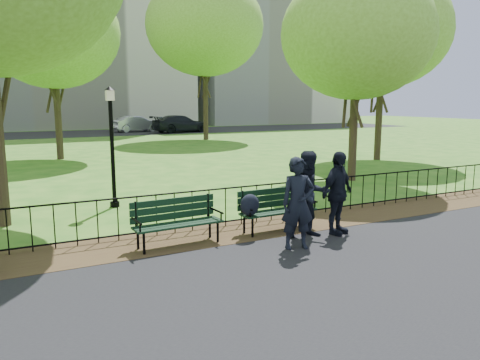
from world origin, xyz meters
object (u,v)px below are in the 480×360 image
park_bench_left_a (176,217)px  tree_far_c (52,32)px  person_mid (310,194)px  sedan_silver (136,124)px  lamppost (112,142)px  tree_mid_e (383,31)px  person_left (298,203)px  tree_near_e (357,35)px  park_bench_main (264,205)px  tree_far_e (205,26)px  person_right (337,193)px  sedan_dark (180,124)px

park_bench_left_a → tree_far_c: tree_far_c is taller
tree_far_c → person_mid: size_ratio=4.79×
park_bench_left_a → sedan_silver: (8.13, 33.81, 0.17)m
lamppost → tree_mid_e: size_ratio=0.37×
tree_far_c → person_left: size_ratio=4.88×
tree_near_e → tree_mid_e: size_ratio=0.84×
tree_near_e → tree_mid_e: 6.59m
park_bench_main → tree_far_e: tree_far_e is taller
park_bench_left_a → person_right: bearing=-17.4°
lamppost → person_mid: 5.63m
park_bench_main → person_right: 1.56m
person_mid → lamppost: bearing=133.3°
tree_mid_e → person_right: (-9.91, -9.30, -5.09)m
lamppost → sedan_dark: 29.81m
lamppost → person_left: 5.78m
park_bench_main → tree_mid_e: 15.10m
park_bench_main → tree_far_e: bearing=68.1°
sedan_dark → tree_far_c: bearing=133.5°
tree_mid_e → person_left: 15.70m
lamppost → tree_mid_e: bearing=18.5°
park_bench_main → sedan_dark: (9.54, 31.36, 0.15)m
person_left → sedan_dark: size_ratio=0.34×
tree_mid_e → tree_far_e: bearing=100.5°
tree_near_e → tree_far_c: (-8.52, 11.27, 0.94)m
tree_far_c → tree_far_e: 13.36m
person_right → sedan_dark: person_right is taller
sedan_dark → park_bench_main: bearing=153.8°
person_mid → tree_near_e: bearing=54.0°
park_bench_main → sedan_dark: size_ratio=0.36×
park_bench_left_a → person_left: (1.98, -1.28, 0.32)m
tree_mid_e → tree_far_c: size_ratio=1.00×
lamppost → person_left: size_ratio=1.80×
park_bench_left_a → lamppost: size_ratio=0.56×
tree_mid_e → person_right: bearing=-136.8°
tree_far_e → park_bench_main: bearing=-110.2°
sedan_silver → lamppost: bearing=151.5°
tree_near_e → sedan_silver: tree_near_e is taller
tree_far_c → sedan_silver: 20.75m
tree_far_e → sedan_dark: bearing=82.9°
person_left → person_right: (1.30, 0.45, -0.00)m
person_left → sedan_dark: bearing=89.4°
tree_far_e → person_mid: size_ratio=6.43×
park_bench_left_a → person_left: bearing=-36.0°
park_bench_left_a → person_right: size_ratio=1.01×
tree_far_c → person_left: bearing=-82.0°
park_bench_main → tree_near_e: 8.78m
person_right → tree_mid_e: bearing=23.4°
tree_mid_e → sedan_dark: size_ratio=1.65×
person_mid → park_bench_main: bearing=145.5°
park_bench_main → person_left: 1.24m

